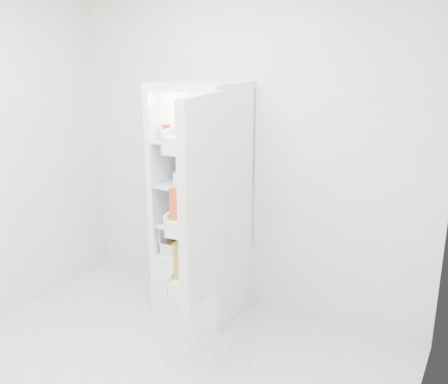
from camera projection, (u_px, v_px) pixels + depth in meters
The scene contains 20 objects.
room_walls at pixel (108, 139), 2.52m from camera, with size 3.02×3.02×2.61m.
refrigerator at pixel (205, 229), 3.91m from camera, with size 0.60×0.60×1.80m.
shelf_low at pixel (201, 222), 3.84m from camera, with size 0.49×0.53×0.01m, color silver.
shelf_mid at pixel (200, 183), 3.75m from camera, with size 0.49×0.53×0.01m, color silver.
shelf_top at pixel (200, 140), 3.66m from camera, with size 0.49×0.53×0.01m, color silver.
crisper_left at pixel (188, 235), 3.93m from camera, with size 0.23×0.46×0.22m, color silver, non-canonical shape.
crisper_right at pixel (215, 241), 3.82m from camera, with size 0.23×0.46×0.22m, color silver, non-canonical shape.
condiment_jars at pixel (191, 135), 3.59m from camera, with size 0.46×0.32×0.08m.
squeeze_bottle at pixel (229, 129), 3.60m from camera, with size 0.05×0.05×0.17m, color silver.
tub_white at pixel (185, 177), 3.70m from camera, with size 0.15×0.15×0.10m, color silver.
tin_red at pixel (211, 188), 3.51m from camera, with size 0.08×0.08×0.06m, color #BF3F1C.
foil_tray at pixel (195, 177), 3.83m from camera, with size 0.16×0.12×0.04m, color silver.
tub_green at pixel (208, 177), 3.77m from camera, with size 0.09×0.13×0.08m, color #397D4B.
red_cabbage at pixel (225, 211), 3.83m from camera, with size 0.16×0.16×0.16m, color #5E205C.
bell_pepper at pixel (181, 219), 3.74m from camera, with size 0.10×0.10×0.10m, color red.
mushroom_bowl at pixel (191, 209), 4.01m from camera, with size 0.15×0.15×0.07m, color #819FC0.
salad_bag at pixel (195, 224), 3.65m from camera, with size 0.10×0.10×0.10m, color #AECB98.
citrus_pile at pixel (187, 240), 3.92m from camera, with size 0.20×0.31×0.16m.
veg_pile at pixel (215, 247), 3.83m from camera, with size 0.16×0.30×0.10m.
fridge_door at pixel (199, 205), 3.10m from camera, with size 0.25×0.60×1.30m.
Camera 1 is at (1.73, -1.88, 2.04)m, focal length 40.00 mm.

